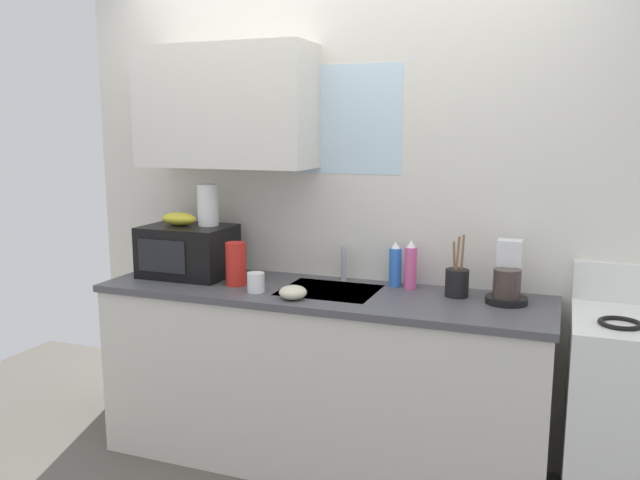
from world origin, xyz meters
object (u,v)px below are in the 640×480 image
object	(u,v)px
utensil_crock	(457,282)
coffee_maker	(508,279)
dish_soap_bottle_pink	(411,266)
dish_soap_bottle_blue	(395,265)
cereal_canister	(236,264)
banana_bunch	(179,219)
microwave	(188,251)
paper_towel_roll	(208,205)
mug_white	(256,282)
small_bowl	(293,292)

from	to	relation	value
utensil_crock	coffee_maker	bearing A→B (deg)	-2.85
dish_soap_bottle_pink	utensil_crock	size ratio (longest dim) A/B	0.82
dish_soap_bottle_blue	cereal_canister	world-z (taller)	dish_soap_bottle_blue
banana_bunch	dish_soap_bottle_blue	distance (m)	1.17
microwave	dish_soap_bottle_pink	size ratio (longest dim) A/B	1.90
banana_bunch	paper_towel_roll	size ratio (longest dim) A/B	0.91
coffee_maker	mug_white	world-z (taller)	coffee_maker
microwave	dish_soap_bottle_blue	size ratio (longest dim) A/B	2.02
paper_towel_roll	mug_white	xyz separation A→B (m)	(0.40, -0.24, -0.33)
microwave	paper_towel_roll	size ratio (longest dim) A/B	2.09
dish_soap_bottle_blue	small_bowl	world-z (taller)	dish_soap_bottle_blue
utensil_crock	small_bowl	bearing A→B (deg)	-155.52
paper_towel_roll	dish_soap_bottle_pink	xyz separation A→B (m)	(1.08, 0.09, -0.27)
cereal_canister	mug_white	world-z (taller)	cereal_canister
utensil_crock	dish_soap_bottle_pink	bearing A→B (deg)	163.22
banana_bunch	coffee_maker	xyz separation A→B (m)	(1.70, 0.06, -0.20)
dish_soap_bottle_blue	mug_white	size ratio (longest dim) A/B	2.40
paper_towel_roll	dish_soap_bottle_blue	world-z (taller)	paper_towel_roll
banana_bunch	mug_white	distance (m)	0.63
dish_soap_bottle_blue	mug_white	world-z (taller)	dish_soap_bottle_blue
cereal_canister	small_bowl	size ratio (longest dim) A/B	1.68
dish_soap_bottle_pink	coffee_maker	bearing A→B (deg)	-10.10
coffee_maker	dish_soap_bottle_blue	world-z (taller)	coffee_maker
microwave	dish_soap_bottle_pink	bearing A→B (deg)	6.94
paper_towel_roll	utensil_crock	xyz separation A→B (m)	(1.32, 0.02, -0.31)
paper_towel_roll	mug_white	size ratio (longest dim) A/B	2.32
dish_soap_bottle_blue	mug_white	distance (m)	0.70
dish_soap_bottle_blue	cereal_canister	bearing A→B (deg)	-160.72
coffee_maker	small_bowl	size ratio (longest dim) A/B	2.15
microwave	utensil_crock	size ratio (longest dim) A/B	1.57
microwave	utensil_crock	xyz separation A→B (m)	(1.42, 0.07, -0.06)
coffee_maker	dish_soap_bottle_blue	xyz separation A→B (m)	(-0.55, 0.11, 0.00)
cereal_canister	small_bowl	bearing A→B (deg)	-21.78
utensil_crock	microwave	bearing A→B (deg)	-177.12
microwave	mug_white	xyz separation A→B (m)	(0.50, -0.19, -0.09)
microwave	dish_soap_bottle_pink	distance (m)	1.19
coffee_maker	dish_soap_bottle_pink	world-z (taller)	coffee_maker
mug_white	coffee_maker	bearing A→B (deg)	12.16
utensil_crock	banana_bunch	bearing A→B (deg)	-177.28
coffee_maker	small_bowl	xyz separation A→B (m)	(-0.93, -0.31, -0.07)
microwave	banana_bunch	size ratio (longest dim) A/B	2.30
mug_white	utensil_crock	bearing A→B (deg)	15.73
dish_soap_bottle_blue	cereal_canister	distance (m)	0.80
paper_towel_roll	coffee_maker	world-z (taller)	paper_towel_roll
mug_white	dish_soap_bottle_pink	bearing A→B (deg)	25.91
microwave	small_bowl	xyz separation A→B (m)	(0.72, -0.25, -0.10)
banana_bunch	paper_towel_roll	distance (m)	0.18
dish_soap_bottle_blue	paper_towel_roll	bearing A→B (deg)	-173.45
microwave	small_bowl	world-z (taller)	microwave
paper_towel_roll	dish_soap_bottle_pink	bearing A→B (deg)	4.87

